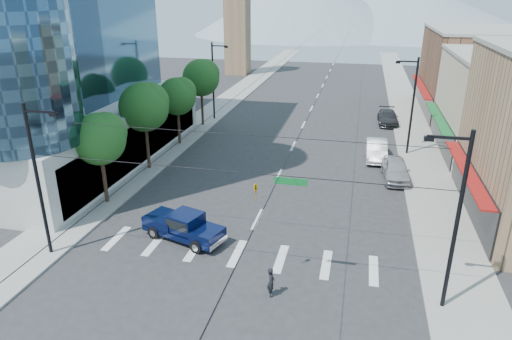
# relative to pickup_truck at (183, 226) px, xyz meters

# --- Properties ---
(ground) EXTENTS (160.00, 160.00, 0.00)m
(ground) POSITION_rel_pickup_truck_xyz_m (3.87, -2.41, -0.93)
(ground) COLOR #28282B
(ground) RESTS_ON ground
(sidewalk_left) EXTENTS (4.00, 120.00, 0.15)m
(sidewalk_left) POSITION_rel_pickup_truck_xyz_m (-8.13, 37.59, -0.86)
(sidewalk_left) COLOR gray
(sidewalk_left) RESTS_ON ground
(sidewalk_right) EXTENTS (4.00, 120.00, 0.15)m
(sidewalk_right) POSITION_rel_pickup_truck_xyz_m (15.87, 37.59, -0.86)
(sidewalk_right) COLOR gray
(sidewalk_right) RESTS_ON ground
(shop_far) EXTENTS (12.00, 18.00, 10.00)m
(shop_far) POSITION_rel_pickup_truck_xyz_m (23.87, 37.59, 4.07)
(shop_far) COLOR brown
(shop_far) RESTS_ON ground
(clock_tower) EXTENTS (4.80, 4.80, 20.40)m
(clock_tower) POSITION_rel_pickup_truck_xyz_m (-12.63, 59.59, 9.71)
(clock_tower) COLOR #8C6B4C
(clock_tower) RESTS_ON ground
(mountain_left) EXTENTS (80.00, 80.00, 22.00)m
(mountain_left) POSITION_rel_pickup_truck_xyz_m (-11.13, 147.59, 10.07)
(mountain_left) COLOR gray
(mountain_left) RESTS_ON ground
(mountain_right) EXTENTS (90.00, 90.00, 18.00)m
(mountain_right) POSITION_rel_pickup_truck_xyz_m (23.87, 157.59, 8.07)
(mountain_right) COLOR gray
(mountain_right) RESTS_ON ground
(tree_near) EXTENTS (3.65, 3.64, 6.71)m
(tree_near) POSITION_rel_pickup_truck_xyz_m (-7.20, 3.69, 4.06)
(tree_near) COLOR black
(tree_near) RESTS_ON ground
(tree_midnear) EXTENTS (4.09, 4.09, 7.52)m
(tree_midnear) POSITION_rel_pickup_truck_xyz_m (-7.20, 10.69, 4.66)
(tree_midnear) COLOR black
(tree_midnear) RESTS_ON ground
(tree_midfar) EXTENTS (3.65, 3.64, 6.71)m
(tree_midfar) POSITION_rel_pickup_truck_xyz_m (-7.20, 17.69, 4.06)
(tree_midfar) COLOR black
(tree_midfar) RESTS_ON ground
(tree_far) EXTENTS (4.09, 4.09, 7.52)m
(tree_far) POSITION_rel_pickup_truck_xyz_m (-7.20, 24.69, 4.66)
(tree_far) COLOR black
(tree_far) RESTS_ON ground
(signal_rig) EXTENTS (21.80, 0.20, 9.00)m
(signal_rig) POSITION_rel_pickup_truck_xyz_m (4.06, -3.41, 3.71)
(signal_rig) COLOR black
(signal_rig) RESTS_ON ground
(lamp_pole_nw) EXTENTS (2.00, 0.25, 9.00)m
(lamp_pole_nw) POSITION_rel_pickup_truck_xyz_m (-6.80, 27.59, 4.01)
(lamp_pole_nw) COLOR black
(lamp_pole_nw) RESTS_ON ground
(lamp_pole_ne) EXTENTS (2.00, 0.25, 9.00)m
(lamp_pole_ne) POSITION_rel_pickup_truck_xyz_m (14.53, 19.59, 4.01)
(lamp_pole_ne) COLOR black
(lamp_pole_ne) RESTS_ON ground
(pickup_truck) EXTENTS (5.60, 3.39, 1.79)m
(pickup_truck) POSITION_rel_pickup_truck_xyz_m (0.00, 0.00, 0.00)
(pickup_truck) COLOR black
(pickup_truck) RESTS_ON ground
(pedestrian) EXTENTS (0.53, 0.66, 1.58)m
(pedestrian) POSITION_rel_pickup_truck_xyz_m (6.37, -4.32, -0.14)
(pedestrian) COLOR black
(pedestrian) RESTS_ON ground
(parked_car_near) EXTENTS (2.36, 5.16, 1.71)m
(parked_car_near) POSITION_rel_pickup_truck_xyz_m (13.27, 12.96, -0.08)
(parked_car_near) COLOR #ACACB1
(parked_car_near) RESTS_ON ground
(parked_car_mid) EXTENTS (1.91, 5.23, 1.71)m
(parked_car_mid) POSITION_rel_pickup_truck_xyz_m (11.80, 17.71, -0.08)
(parked_car_mid) COLOR white
(parked_car_mid) RESTS_ON ground
(parked_car_far) EXTENTS (2.35, 5.39, 1.54)m
(parked_car_far) POSITION_rel_pickup_truck_xyz_m (13.27, 30.23, -0.16)
(parked_car_far) COLOR #2C2C2E
(parked_car_far) RESTS_ON ground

